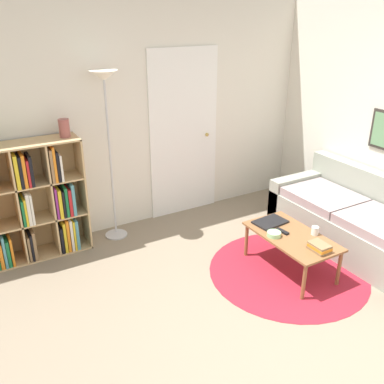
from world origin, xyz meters
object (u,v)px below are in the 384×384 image
couch (358,222)px  bookshelf (31,204)px  vase_on_shelf (64,128)px  coffee_table (292,239)px  laptop (270,222)px  bowl (274,234)px  cup (315,231)px  floor_lamp (106,101)px

couch → bookshelf: bearing=153.8°
couch → vase_on_shelf: vase_on_shelf is taller
bookshelf → vase_on_shelf: vase_on_shelf is taller
bookshelf → coffee_table: 2.64m
coffee_table → laptop: (-0.02, 0.31, 0.05)m
bookshelf → laptop: bearing=-30.4°
bowl → cup: 0.41m
cup → bookshelf: bearing=144.7°
couch → laptop: size_ratio=5.40×
coffee_table → laptop: bearing=93.6°
couch → coffee_table: size_ratio=2.02×
bookshelf → vase_on_shelf: (0.42, 0.00, 0.73)m
bowl → coffee_table: bearing=-23.7°
floor_lamp → couch: 2.99m
bookshelf → couch: bookshelf is taller
floor_lamp → couch: (2.24, -1.51, -1.28)m
bookshelf → cup: bookshelf is taller
vase_on_shelf → bookshelf: bearing=-179.7°
laptop → cup: cup is taller
vase_on_shelf → coffee_table: bearing=-42.3°
coffee_table → vase_on_shelf: 2.50m
cup → vase_on_shelf: 2.67m
coffee_table → bowl: bearing=156.3°
bowl → floor_lamp: bearing=126.9°
floor_lamp → couch: size_ratio=0.98×
bowl → vase_on_shelf: 2.31m
bowl → couch: bearing=-2.9°
bookshelf → couch: 3.48m
laptop → cup: bearing=-61.7°
laptop → vase_on_shelf: bearing=143.7°
bookshelf → coffee_table: bearing=-36.0°
coffee_table → cup: 0.24m
couch → bowl: 1.16m
coffee_table → vase_on_shelf: vase_on_shelf is taller
bookshelf → cup: (2.32, -1.64, -0.16)m
floor_lamp → laptop: 2.09m
floor_lamp → laptop: floor_lamp is taller
bookshelf → cup: size_ratio=14.73×
floor_lamp → bowl: bearing=-53.1°
bookshelf → floor_lamp: floor_lamp is taller
bowl → cup: size_ratio=1.62×
cup → vase_on_shelf: bearing=139.1°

